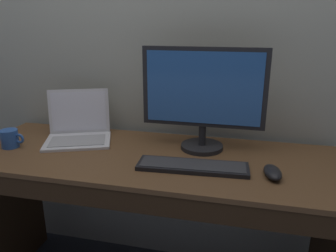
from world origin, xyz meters
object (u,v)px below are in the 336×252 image
(laptop_silver, at_px, (78,128))
(coffee_mug, at_px, (10,139))
(external_monitor, at_px, (203,97))
(computer_mouse, at_px, (273,172))
(wired_keyboard, at_px, (193,166))

(laptop_silver, bearing_deg, coffee_mug, -145.15)
(coffee_mug, bearing_deg, laptop_silver, 34.85)
(external_monitor, height_order, computer_mouse, external_monitor)
(external_monitor, height_order, wired_keyboard, external_monitor)
(laptop_silver, relative_size, coffee_mug, 3.30)
(coffee_mug, bearing_deg, wired_keyboard, -2.31)
(laptop_silver, bearing_deg, wired_keyboard, -19.22)
(external_monitor, bearing_deg, computer_mouse, -36.20)
(coffee_mug, bearing_deg, external_monitor, 11.47)
(external_monitor, xyz_separation_m, coffee_mug, (-0.87, -0.18, -0.20))
(laptop_silver, height_order, computer_mouse, laptop_silver)
(laptop_silver, relative_size, computer_mouse, 3.09)
(coffee_mug, bearing_deg, computer_mouse, -2.04)
(wired_keyboard, height_order, computer_mouse, computer_mouse)
(computer_mouse, height_order, coffee_mug, coffee_mug)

